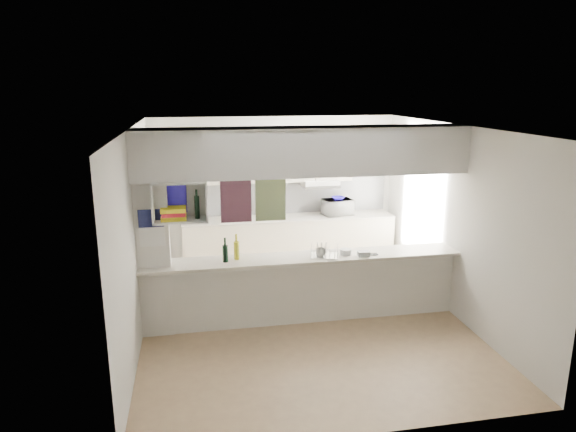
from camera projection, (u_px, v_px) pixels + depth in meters
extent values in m
plane|color=#977758|center=(303.00, 321.00, 6.95)|extent=(4.80, 4.80, 0.00)
plane|color=white|center=(305.00, 127.00, 6.31)|extent=(4.80, 4.80, 0.00)
plane|color=silver|center=(274.00, 192.00, 8.92)|extent=(4.20, 0.00, 4.20)
plane|color=silver|center=(136.00, 237.00, 6.26)|extent=(0.00, 4.80, 4.80)
plane|color=silver|center=(454.00, 221.00, 7.01)|extent=(0.00, 4.80, 4.80)
cube|color=silver|center=(303.00, 291.00, 6.84)|extent=(4.20, 0.15, 0.88)
cube|color=beige|center=(304.00, 258.00, 6.73)|extent=(4.20, 0.50, 0.04)
cube|color=white|center=(304.00, 151.00, 6.39)|extent=(4.20, 0.50, 0.60)
cube|color=silver|center=(153.00, 236.00, 6.29)|extent=(0.40, 0.18, 2.60)
cube|color=#191E4C|center=(151.00, 218.00, 6.14)|extent=(0.30, 0.01, 0.22)
cube|color=white|center=(152.00, 237.00, 6.20)|extent=(0.30, 0.01, 0.24)
cube|color=black|center=(236.00, 199.00, 6.60)|extent=(0.40, 0.02, 0.62)
cube|color=#165266|center=(270.00, 198.00, 6.68)|extent=(0.40, 0.02, 0.62)
cube|color=white|center=(181.00, 220.00, 6.21)|extent=(0.65, 0.35, 0.02)
cube|color=white|center=(179.00, 182.00, 6.09)|extent=(0.65, 0.35, 0.02)
cube|color=white|center=(180.00, 198.00, 6.31)|extent=(0.65, 0.02, 0.50)
cube|color=white|center=(153.00, 202.00, 6.09)|extent=(0.02, 0.35, 0.50)
cube|color=white|center=(206.00, 200.00, 6.21)|extent=(0.02, 0.35, 0.50)
cube|color=yellow|center=(174.00, 217.00, 6.19)|extent=(0.30, 0.24, 0.05)
cube|color=#A91625|center=(174.00, 213.00, 6.17)|extent=(0.28, 0.22, 0.05)
cube|color=yellow|center=(173.00, 209.00, 6.16)|extent=(0.30, 0.24, 0.05)
cube|color=#180E9E|center=(176.00, 199.00, 6.26)|extent=(0.26, 0.02, 0.34)
cylinder|color=black|center=(197.00, 207.00, 6.21)|extent=(0.06, 0.06, 0.28)
cube|color=beige|center=(289.00, 243.00, 8.88)|extent=(3.60, 0.60, 0.90)
cube|color=beige|center=(289.00, 218.00, 8.77)|extent=(3.60, 0.63, 0.03)
cube|color=silver|center=(286.00, 196.00, 8.96)|extent=(3.60, 0.03, 0.60)
cube|color=beige|center=(276.00, 160.00, 8.62)|extent=(2.62, 0.34, 0.72)
cube|color=white|center=(320.00, 183.00, 8.78)|extent=(0.60, 0.46, 0.12)
cube|color=silver|center=(323.00, 187.00, 8.57)|extent=(0.60, 0.02, 0.05)
imported|color=white|center=(338.00, 207.00, 8.88)|extent=(0.54, 0.41, 0.27)
imported|color=#180E9E|center=(338.00, 198.00, 8.81)|extent=(0.22, 0.22, 0.05)
cube|color=silver|center=(324.00, 256.00, 6.73)|extent=(0.43, 0.36, 0.01)
cylinder|color=white|center=(317.00, 248.00, 6.71)|extent=(0.06, 0.18, 0.18)
cylinder|color=white|center=(322.00, 249.00, 6.71)|extent=(0.06, 0.18, 0.18)
cylinder|color=white|center=(326.00, 249.00, 6.70)|extent=(0.06, 0.18, 0.18)
imported|color=white|center=(321.00, 252.00, 6.68)|extent=(0.17, 0.17, 0.10)
cylinder|color=black|center=(225.00, 254.00, 6.49)|extent=(0.07, 0.07, 0.22)
cylinder|color=black|center=(225.00, 242.00, 6.45)|extent=(0.03, 0.03, 0.10)
cylinder|color=#9B9619|center=(237.00, 250.00, 6.59)|extent=(0.07, 0.07, 0.23)
cylinder|color=#9B9619|center=(236.00, 238.00, 6.55)|extent=(0.03, 0.03, 0.10)
cylinder|color=silver|center=(346.00, 252.00, 6.79)|extent=(0.15, 0.15, 0.07)
cube|color=silver|center=(363.00, 254.00, 6.74)|extent=(0.15, 0.11, 0.06)
cube|color=black|center=(372.00, 254.00, 6.80)|extent=(0.14, 0.07, 0.01)
cylinder|color=black|center=(248.00, 214.00, 8.67)|extent=(0.09, 0.09, 0.13)
cube|color=#4F311B|center=(275.00, 210.00, 8.77)|extent=(0.11, 0.09, 0.22)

